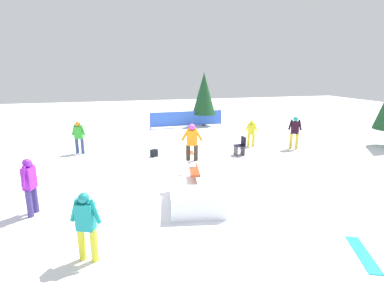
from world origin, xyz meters
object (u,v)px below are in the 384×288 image
(bystander_green, at_px, (79,136))
(bystander_black, at_px, (295,131))
(main_rider_on_rail, at_px, (192,143))
(bystander_purple, at_px, (30,184))
(bystander_yellow, at_px, (251,132))
(bystander_teal, at_px, (86,223))
(folding_chair, at_px, (240,146))
(pine_tree_far, at_px, (204,94))
(rail_feature, at_px, (192,165))
(backpack_on_snow, at_px, (154,153))
(loose_snowboard_cyan, at_px, (363,254))

(bystander_green, xyz_separation_m, bystander_black, (-1.90, -10.32, 0.05))
(main_rider_on_rail, xyz_separation_m, bystander_purple, (-0.88, 4.78, -0.61))
(bystander_yellow, bearing_deg, bystander_purple, 49.24)
(bystander_teal, distance_m, bystander_black, 11.66)
(main_rider_on_rail, relative_size, folding_chair, 1.58)
(bystander_teal, distance_m, pine_tree_far, 15.93)
(rail_feature, xyz_separation_m, bystander_purple, (-0.88, 4.78, 0.15))
(main_rider_on_rail, relative_size, bystander_green, 0.90)
(main_rider_on_rail, bearing_deg, backpack_on_snow, 28.82)
(main_rider_on_rail, xyz_separation_m, bystander_black, (3.43, -6.24, -0.59))
(rail_feature, distance_m, bystander_purple, 4.86)
(main_rider_on_rail, xyz_separation_m, folding_chair, (3.07, -3.17, -1.09))
(loose_snowboard_cyan, bearing_deg, bystander_teal, 100.46)
(bystander_yellow, height_order, bystander_teal, bystander_teal)
(main_rider_on_rail, xyz_separation_m, backpack_on_snow, (3.86, 0.75, -1.33))
(backpack_on_snow, bearing_deg, loose_snowboard_cyan, 79.61)
(bystander_green, height_order, folding_chair, bystander_green)
(rail_feature, relative_size, pine_tree_far, 0.74)
(bystander_yellow, bearing_deg, bystander_teal, 65.25)
(bystander_black, height_order, loose_snowboard_cyan, bystander_black)
(backpack_on_snow, relative_size, pine_tree_far, 0.09)
(bystander_yellow, distance_m, pine_tree_far, 6.55)
(pine_tree_far, bearing_deg, main_rider_on_rail, 160.59)
(main_rider_on_rail, relative_size, bystander_teal, 0.92)
(loose_snowboard_cyan, relative_size, folding_chair, 1.56)
(bystander_yellow, relative_size, bystander_purple, 0.85)
(bystander_green, xyz_separation_m, folding_chair, (-2.25, -7.24, -0.45))
(pine_tree_far, bearing_deg, bystander_black, -161.74)
(bystander_yellow, height_order, bystander_purple, bystander_purple)
(bystander_yellow, xyz_separation_m, loose_snowboard_cyan, (-9.26, 1.86, -0.75))
(bystander_yellow, xyz_separation_m, bystander_black, (-1.03, -1.86, 0.16))
(bystander_purple, xyz_separation_m, bystander_black, (4.31, -11.02, 0.02))
(backpack_on_snow, bearing_deg, rail_feature, 69.92)
(bystander_green, relative_size, bystander_black, 0.94)
(bystander_teal, height_order, loose_snowboard_cyan, bystander_teal)
(main_rider_on_rail, height_order, bystander_yellow, main_rider_on_rail)
(loose_snowboard_cyan, distance_m, backpack_on_snow, 9.27)
(bystander_purple, xyz_separation_m, pine_tree_far, (11.69, -8.59, 1.36))
(loose_snowboard_cyan, bearing_deg, folding_chair, 19.25)
(rail_feature, bearing_deg, pine_tree_far, -8.77)
(rail_feature, relative_size, backpack_on_snow, 8.08)
(bystander_yellow, bearing_deg, rail_feature, 64.46)
(bystander_teal, bearing_deg, backpack_on_snow, -83.84)
(bystander_green, bearing_deg, loose_snowboard_cyan, -33.25)
(rail_feature, height_order, bystander_black, bystander_black)
(bystander_black, bearing_deg, loose_snowboard_cyan, 93.29)
(bystander_green, bearing_deg, folding_chair, 6.38)
(rail_feature, height_order, bystander_green, bystander_green)
(bystander_purple, height_order, loose_snowboard_cyan, bystander_purple)
(main_rider_on_rail, relative_size, backpack_on_snow, 4.08)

